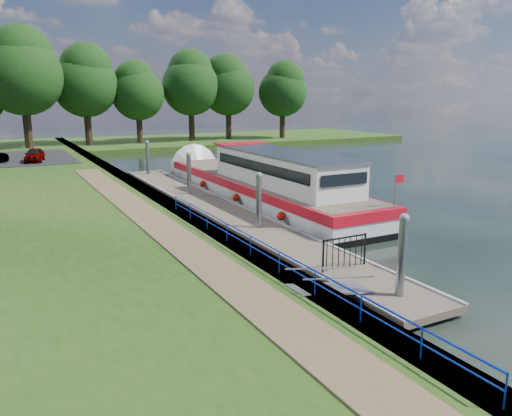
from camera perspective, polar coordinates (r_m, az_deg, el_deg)
ground at (r=16.41m, az=14.72°, el=-10.30°), size 160.00×160.00×0.00m
bank_edge at (r=27.77m, az=-10.72°, el=0.25°), size 1.10×90.00×0.78m
far_bank at (r=67.11m, az=-8.31°, el=7.54°), size 60.00×18.00×0.60m
footpath at (r=20.65m, az=-9.85°, el=-2.89°), size 1.60×40.00×0.05m
blue_fence at (r=16.71m, az=0.92°, el=-4.63°), size 0.04×18.04×0.72m
pontoon at (r=26.85m, az=-4.23°, el=-0.44°), size 2.50×30.00×0.56m
mooring_piles at (r=26.62m, az=-4.27°, el=1.86°), size 0.30×27.30×3.55m
gangway at (r=15.41m, az=8.43°, el=-9.02°), size 2.58×1.00×0.92m
gate_panel at (r=17.58m, az=10.10°, el=-4.51°), size 1.85×0.05×1.15m
barge at (r=30.33m, az=0.13°, el=2.88°), size 4.36×21.15×4.78m
horizon_trees at (r=60.31m, az=-20.05°, el=13.61°), size 54.38×10.03×12.87m
car_a at (r=45.98m, az=-23.99°, el=5.58°), size 2.00×3.54×1.14m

